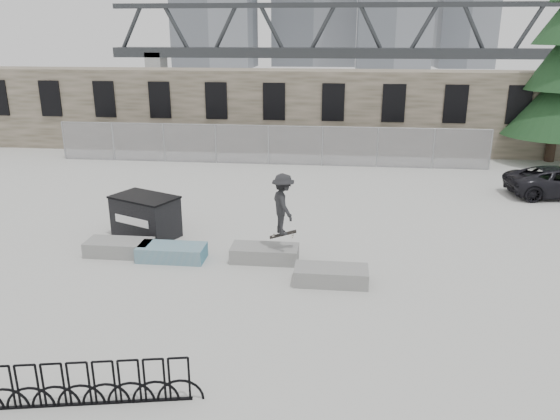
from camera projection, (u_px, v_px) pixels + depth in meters
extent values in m
plane|color=#ACACA7|center=(214.00, 260.00, 16.36)|extent=(120.00, 120.00, 0.00)
cube|color=brown|center=(277.00, 110.00, 31.00)|extent=(36.00, 2.50, 4.50)
cube|color=black|center=(50.00, 99.00, 30.94)|extent=(1.20, 0.12, 2.00)
cube|color=black|center=(105.00, 99.00, 30.61)|extent=(1.20, 0.12, 2.00)
cube|color=black|center=(160.00, 100.00, 30.27)|extent=(1.20, 0.12, 2.00)
cube|color=black|center=(216.00, 101.00, 29.94)|extent=(1.20, 0.12, 2.00)
cube|color=black|center=(274.00, 102.00, 29.60)|extent=(1.20, 0.12, 2.00)
cube|color=black|center=(333.00, 102.00, 29.27)|extent=(1.20, 0.12, 2.00)
cube|color=black|center=(394.00, 103.00, 28.93)|extent=(1.20, 0.12, 2.00)
cube|color=black|center=(456.00, 104.00, 28.60)|extent=(1.20, 0.12, 2.00)
cube|color=black|center=(519.00, 105.00, 28.27)|extent=(1.20, 0.12, 2.00)
cylinder|color=gray|center=(64.00, 141.00, 29.00)|extent=(0.06, 0.06, 2.00)
cylinder|color=gray|center=(113.00, 142.00, 28.72)|extent=(0.06, 0.06, 2.00)
cylinder|color=gray|center=(164.00, 143.00, 28.43)|extent=(0.06, 0.06, 2.00)
cylinder|color=gray|center=(216.00, 144.00, 28.14)|extent=(0.06, 0.06, 2.00)
cylinder|color=gray|center=(268.00, 145.00, 27.85)|extent=(0.06, 0.06, 2.00)
cylinder|color=gray|center=(322.00, 146.00, 27.57)|extent=(0.06, 0.06, 2.00)
cylinder|color=gray|center=(377.00, 147.00, 27.28)|extent=(0.06, 0.06, 2.00)
cylinder|color=gray|center=(433.00, 149.00, 26.99)|extent=(0.06, 0.06, 2.00)
cylinder|color=gray|center=(491.00, 150.00, 26.70)|extent=(0.06, 0.06, 2.00)
cube|color=#99999E|center=(268.00, 145.00, 27.85)|extent=(22.00, 0.02, 2.00)
cylinder|color=gray|center=(268.00, 126.00, 27.54)|extent=(22.00, 0.04, 0.04)
cube|color=gray|center=(119.00, 248.00, 16.72)|extent=(2.00, 0.90, 0.45)
cube|color=#2D471E|center=(119.00, 243.00, 16.67)|extent=(1.76, 0.66, 0.10)
cube|color=teal|center=(172.00, 252.00, 16.35)|extent=(2.00, 0.90, 0.45)
cube|color=#2D471E|center=(172.00, 247.00, 16.30)|extent=(1.76, 0.66, 0.10)
cube|color=gray|center=(265.00, 253.00, 16.28)|extent=(2.00, 0.90, 0.45)
cube|color=#2D471E|center=(265.00, 248.00, 16.23)|extent=(1.76, 0.66, 0.10)
cube|color=gray|center=(331.00, 275.00, 14.82)|extent=(2.00, 0.90, 0.45)
cube|color=#2D471E|center=(331.00, 270.00, 14.77)|extent=(1.76, 0.66, 0.10)
cube|color=black|center=(146.00, 217.00, 18.09)|extent=(2.39, 1.98, 1.34)
cube|color=black|center=(144.00, 197.00, 17.87)|extent=(2.46, 2.05, 0.06)
cube|color=white|center=(132.00, 221.00, 17.55)|extent=(1.32, 0.62, 0.26)
cube|color=black|center=(69.00, 405.00, 10.01)|extent=(4.43, 0.92, 0.04)
torus|color=black|center=(2.00, 388.00, 9.78)|extent=(0.88, 0.22, 0.89)
torus|color=black|center=(28.00, 387.00, 9.82)|extent=(0.88, 0.22, 0.89)
torus|color=black|center=(54.00, 385.00, 9.85)|extent=(0.88, 0.22, 0.89)
torus|color=black|center=(79.00, 384.00, 9.89)|extent=(0.88, 0.22, 0.89)
torus|color=black|center=(104.00, 383.00, 9.92)|extent=(0.88, 0.22, 0.89)
torus|color=black|center=(130.00, 382.00, 9.96)|extent=(0.88, 0.22, 0.89)
torus|color=black|center=(155.00, 380.00, 9.99)|extent=(0.88, 0.22, 0.89)
torus|color=black|center=(179.00, 379.00, 10.03)|extent=(0.88, 0.22, 0.89)
cylinder|color=#38281E|center=(552.00, 141.00, 28.48)|extent=(0.50, 0.50, 2.15)
cone|color=black|center=(558.00, 104.00, 27.88)|extent=(5.32, 5.32, 3.20)
cube|color=#2D3033|center=(396.00, 53.00, 66.00)|extent=(70.00, 3.00, 1.20)
cube|color=#2D3033|center=(399.00, 5.00, 64.29)|extent=(70.00, 0.60, 0.60)
cube|color=gray|center=(157.00, 68.00, 69.76)|extent=(2.00, 3.00, 4.00)
imported|color=black|center=(283.00, 204.00, 15.67)|extent=(1.08, 1.33, 1.79)
cube|color=black|center=(283.00, 234.00, 15.95)|extent=(0.80, 0.31, 0.22)
cylinder|color=beige|center=(273.00, 236.00, 15.93)|extent=(0.06, 0.03, 0.06)
cylinder|color=beige|center=(274.00, 235.00, 16.07)|extent=(0.06, 0.03, 0.06)
cylinder|color=beige|center=(292.00, 237.00, 15.87)|extent=(0.06, 0.03, 0.06)
cylinder|color=beige|center=(293.00, 235.00, 16.01)|extent=(0.06, 0.03, 0.06)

